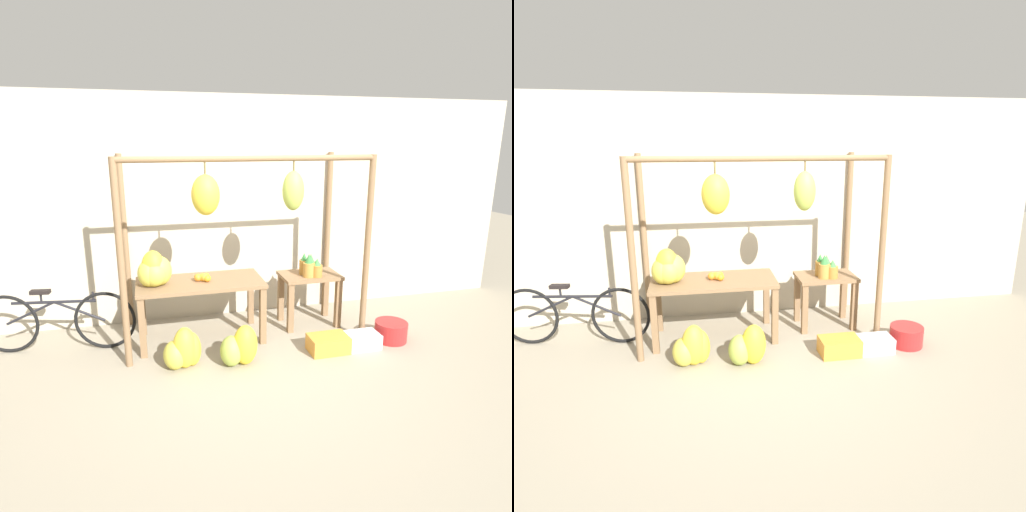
# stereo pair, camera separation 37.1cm
# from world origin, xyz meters

# --- Properties ---
(ground_plane) EXTENTS (20.00, 20.00, 0.00)m
(ground_plane) POSITION_xyz_m (0.00, 0.00, 0.00)
(ground_plane) COLOR gray
(shop_wall_back) EXTENTS (8.00, 0.08, 2.80)m
(shop_wall_back) POSITION_xyz_m (0.00, 1.53, 1.40)
(shop_wall_back) COLOR #B2A893
(shop_wall_back) RESTS_ON ground_plane
(stall_awning) EXTENTS (2.71, 1.25, 2.11)m
(stall_awning) POSITION_xyz_m (-0.05, 0.58, 1.49)
(stall_awning) COLOR brown
(stall_awning) RESTS_ON ground_plane
(display_table_main) EXTENTS (1.42, 0.69, 0.71)m
(display_table_main) POSITION_xyz_m (-0.51, 0.79, 0.60)
(display_table_main) COLOR brown
(display_table_main) RESTS_ON ground_plane
(display_table_side) EXTENTS (0.72, 0.49, 0.66)m
(display_table_side) POSITION_xyz_m (0.86, 0.89, 0.48)
(display_table_side) COLOR brown
(display_table_side) RESTS_ON ground_plane
(banana_pile_on_table) EXTENTS (0.41, 0.36, 0.40)m
(banana_pile_on_table) POSITION_xyz_m (-1.01, 0.75, 0.88)
(banana_pile_on_table) COLOR gold
(banana_pile_on_table) RESTS_ON display_table_main
(orange_pile) EXTENTS (0.19, 0.17, 0.09)m
(orange_pile) POSITION_xyz_m (-0.47, 0.78, 0.75)
(orange_pile) COLOR orange
(orange_pile) RESTS_ON display_table_main
(pineapple_cluster) EXTENTS (0.24, 0.25, 0.29)m
(pineapple_cluster) POSITION_xyz_m (0.83, 0.82, 0.77)
(pineapple_cluster) COLOR #A3702D
(pineapple_cluster) RESTS_ON display_table_side
(banana_pile_ground_left) EXTENTS (0.44, 0.35, 0.43)m
(banana_pile_ground_left) POSITION_xyz_m (-0.77, 0.19, 0.19)
(banana_pile_ground_left) COLOR gold
(banana_pile_ground_left) RESTS_ON ground_plane
(banana_pile_ground_right) EXTENTS (0.45, 0.31, 0.43)m
(banana_pile_ground_right) POSITION_xyz_m (-0.21, 0.09, 0.19)
(banana_pile_ground_right) COLOR yellow
(banana_pile_ground_right) RESTS_ON ground_plane
(fruit_crate_white) EXTENTS (0.43, 0.28, 0.19)m
(fruit_crate_white) POSITION_xyz_m (0.80, 0.12, 0.09)
(fruit_crate_white) COLOR orange
(fruit_crate_white) RESTS_ON ground_plane
(blue_bucket) EXTENTS (0.37, 0.37, 0.22)m
(blue_bucket) POSITION_xyz_m (1.61, 0.20, 0.11)
(blue_bucket) COLOR #AD2323
(blue_bucket) RESTS_ON ground_plane
(parked_bicycle) EXTENTS (1.68, 0.29, 0.71)m
(parked_bicycle) POSITION_xyz_m (-2.08, 0.90, 0.35)
(parked_bicycle) COLOR black
(parked_bicycle) RESTS_ON ground_plane
(fruit_crate_purple) EXTENTS (0.39, 0.26, 0.17)m
(fruit_crate_purple) POSITION_xyz_m (1.20, 0.13, 0.08)
(fruit_crate_purple) COLOR silver
(fruit_crate_purple) RESTS_ON ground_plane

